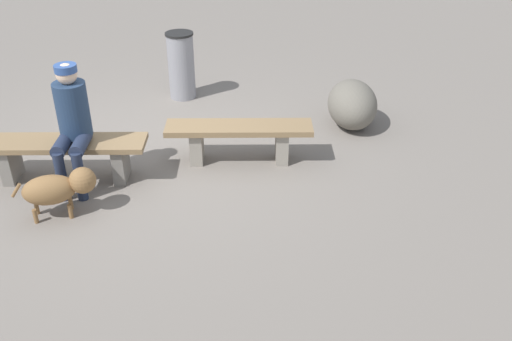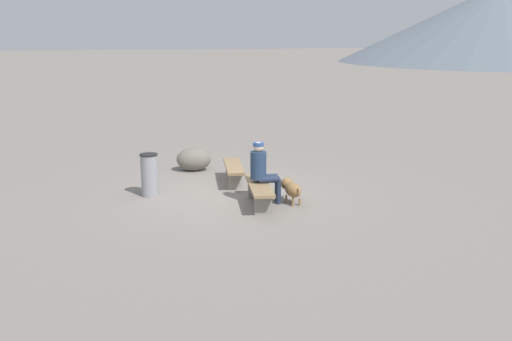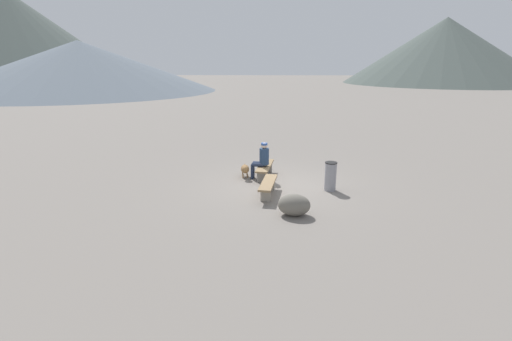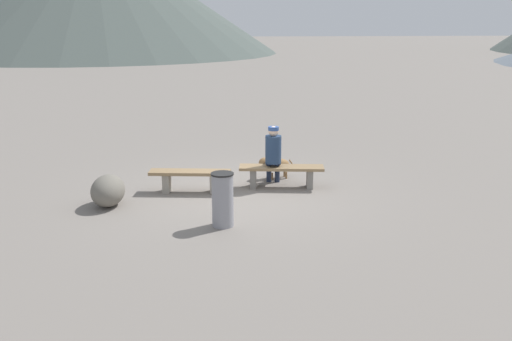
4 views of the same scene
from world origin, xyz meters
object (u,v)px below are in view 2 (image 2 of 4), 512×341
Objects in this scene: seated_person at (262,168)px; trash_bin at (149,175)px; boulder at (194,159)px; bench_right at (259,190)px; dog at (291,188)px; bench_left at (233,170)px.

trash_bin is (-1.21, -2.32, -0.30)m from seated_person.
seated_person is at bearing 16.13° from boulder.
seated_person reaches higher than bench_right.
seated_person is (-0.17, 0.11, 0.45)m from bench_right.
boulder is (-3.40, -0.98, -0.48)m from seated_person.
seated_person is at bearing 72.93° from dog.
seated_person reaches higher than boulder.
trash_bin reaches higher than boulder.
trash_bin reaches higher than bench_left.
boulder reaches higher than bench_right.
boulder is (-1.60, -0.74, -0.02)m from bench_left.
dog is at bearing 87.09° from seated_person.
bench_right is 2.27× the size of dog.
dog reaches higher than bench_right.
bench_right reaches higher than bench_left.
boulder is (-3.52, -1.61, -0.01)m from dog.
bench_right is at bearing 11.67° from bench_left.
trash_bin is at bearing -31.30° from boulder.
seated_person is 1.49× the size of boulder.
bench_right is 1.38× the size of seated_person.
bench_left is 1.91× the size of boulder.
bench_right is 1.92× the size of trash_bin.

